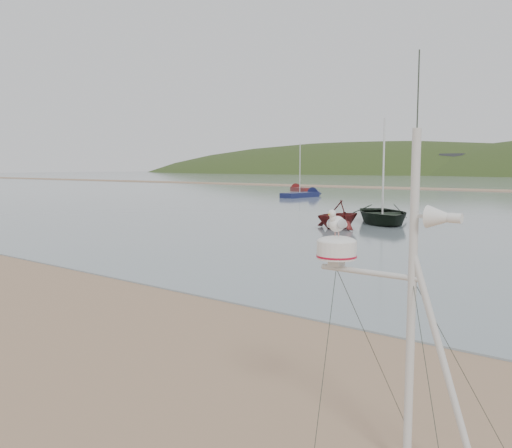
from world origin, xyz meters
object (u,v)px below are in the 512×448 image
Objects in this scene: mast_rig at (403,373)px; dinghy_red_far at (298,189)px; boat_red at (338,202)px; sailboat_blue_near at (309,194)px; boat_dark at (383,176)px.

mast_rig is 65.50m from dinghy_red_far.
boat_red is (-11.75, 18.85, 0.37)m from mast_rig.
boat_dark is at bearing -48.12° from sailboat_blue_near.
boat_red reaches higher than dinghy_red_far.
boat_red is 43.36m from dinghy_red_far.
mast_rig is 25.14m from boat_dark.
boat_dark is 41.00m from dinghy_red_far.
mast_rig is 0.70× the size of sailboat_blue_near.
mast_rig is 51.76m from sailboat_blue_near.
mast_rig is at bearing -55.67° from sailboat_blue_near.
sailboat_blue_near is (8.72, -10.67, 0.01)m from dinghy_red_far.
dinghy_red_far is (-26.85, 30.89, -2.38)m from boat_dark.
boat_dark reaches higher than mast_rig.
mast_rig reaches higher than boat_red.
boat_red is at bearing -140.39° from boat_dark.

